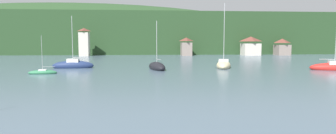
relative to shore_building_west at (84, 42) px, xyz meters
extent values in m
cube|color=#264223|center=(24.41, 36.26, 3.69)|extent=(352.00, 59.63, 16.98)
ellipsoid|color=#264223|center=(-19.83, 51.17, 1.14)|extent=(246.40, 41.74, 39.21)
cube|color=beige|center=(0.00, 0.00, -0.65)|extent=(3.32, 3.10, 8.30)
pyramid|color=brown|center=(0.00, 0.00, 4.51)|extent=(3.49, 3.26, 1.09)
cube|color=gray|center=(36.61, 1.04, -2.42)|extent=(3.69, 5.19, 4.76)
pyramid|color=brown|center=(36.61, 1.04, 1.16)|extent=(3.88, 5.44, 1.29)
cube|color=beige|center=(61.01, 1.07, -2.60)|extent=(6.20, 5.24, 4.40)
pyramid|color=brown|center=(61.01, 1.07, 1.30)|extent=(6.51, 5.50, 1.83)
cube|color=gray|center=(73.22, 0.92, -2.86)|extent=(4.72, 4.95, 3.88)
pyramid|color=brown|center=(73.22, 0.92, 0.62)|extent=(4.96, 5.20, 1.65)
ellipsoid|color=red|center=(54.90, -54.04, -4.40)|extent=(8.26, 4.72, 1.79)
cylinder|color=#B7B7BC|center=(54.90, -54.04, 0.29)|extent=(0.10, 0.10, 8.38)
cylinder|color=#ADADB2|center=(53.74, -53.62, -2.90)|extent=(2.35, 0.92, 0.09)
cube|color=silver|center=(54.90, -54.04, -3.54)|extent=(2.45, 2.15, 0.73)
ellipsoid|color=black|center=(23.89, -49.83, -4.39)|extent=(3.87, 7.90, 1.83)
cylinder|color=#B7B7BC|center=(23.89, -49.83, 0.03)|extent=(0.09, 0.09, 7.83)
cylinder|color=#ADADB2|center=(24.18, -51.21, -2.94)|extent=(0.66, 2.78, 0.08)
ellipsoid|color=navy|center=(8.10, -46.31, -4.36)|extent=(7.72, 2.72, 1.93)
cylinder|color=#B7B7BC|center=(8.10, -46.31, 0.59)|extent=(0.09, 0.09, 8.85)
cylinder|color=#ADADB2|center=(9.53, -46.20, -2.77)|extent=(2.86, 0.29, 0.08)
cube|color=silver|center=(8.10, -46.31, -3.43)|extent=(2.23, 1.69, 0.80)
ellipsoid|color=#CCBC8E|center=(36.86, -47.71, -4.37)|extent=(4.96, 8.61, 1.91)
cylinder|color=#B7B7BC|center=(36.86, -47.71, 1.82)|extent=(0.10, 0.10, 11.33)
cylinder|color=#ADADB2|center=(37.26, -46.42, -2.48)|extent=(0.88, 2.61, 0.09)
cube|color=silver|center=(36.86, -47.71, -3.51)|extent=(2.39, 2.69, 0.65)
ellipsoid|color=#2D754C|center=(5.98, -55.86, -4.60)|extent=(4.33, 1.74, 0.87)
cylinder|color=#B7B7BC|center=(5.98, -55.86, -1.58)|extent=(0.05, 0.05, 5.56)
cylinder|color=#ADADB2|center=(6.87, -55.75, -3.70)|extent=(1.80, 0.27, 0.05)
cube|color=silver|center=(5.98, -55.86, -4.23)|extent=(1.21, 0.95, 0.27)
camera|label=1|loc=(22.11, -99.45, 0.11)|focal=29.34mm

